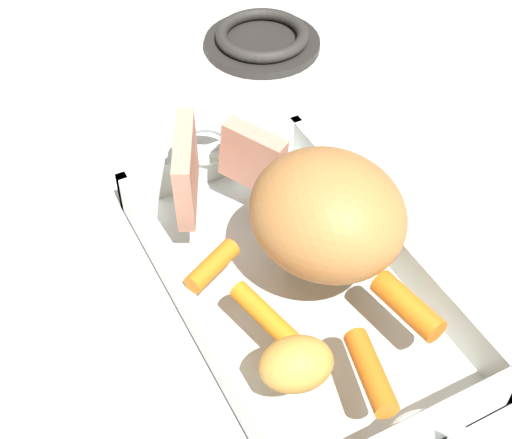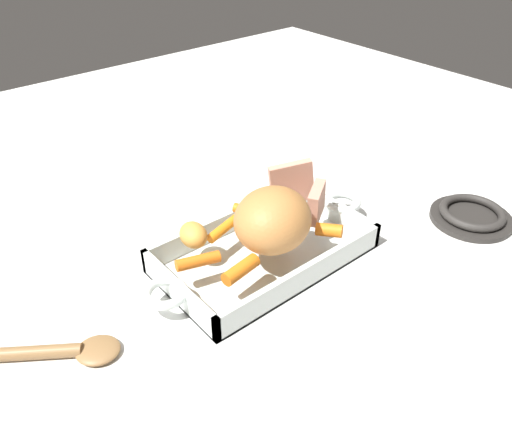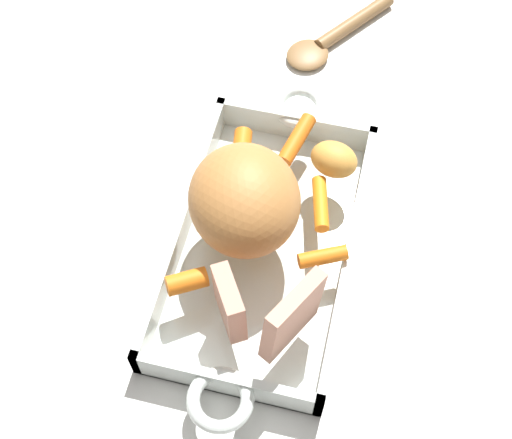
{
  "view_description": "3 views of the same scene",
  "coord_description": "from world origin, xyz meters",
  "px_view_note": "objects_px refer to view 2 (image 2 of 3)",
  "views": [
    {
      "loc": [
        0.35,
        -0.22,
        0.51
      ],
      "look_at": [
        -0.03,
        -0.03,
        0.08
      ],
      "focal_mm": 50.49,
      "sensor_mm": 36.0,
      "label": 1
    },
    {
      "loc": [
        0.45,
        0.51,
        0.55
      ],
      "look_at": [
        0.01,
        -0.01,
        0.08
      ],
      "focal_mm": 35.62,
      "sensor_mm": 36.0,
      "label": 2
    },
    {
      "loc": [
        -0.39,
        -0.08,
        0.74
      ],
      "look_at": [
        -0.0,
        0.01,
        0.07
      ],
      "focal_mm": 49.87,
      "sensor_mm": 36.0,
      "label": 3
    }
  ],
  "objects_px": {
    "roasting_dish": "(265,251)",
    "roast_slice_thick": "(316,203)",
    "pork_roast": "(273,220)",
    "baby_carrot_southeast": "(198,261)",
    "potato_golden_large": "(193,235)",
    "baby_carrot_southwest": "(241,270)",
    "baby_carrot_short": "(248,211)",
    "roast_slice_thin": "(291,183)",
    "stove_burner_rear": "(472,215)",
    "baby_carrot_center_right": "(329,230)",
    "serving_spoon": "(61,352)",
    "baby_carrot_long": "(223,229)"
  },
  "relations": [
    {
      "from": "roasting_dish",
      "to": "pork_roast",
      "type": "relative_size",
      "value": 3.4
    },
    {
      "from": "serving_spoon",
      "to": "stove_burner_rear",
      "type": "bearing_deg",
      "value": 21.38
    },
    {
      "from": "pork_roast",
      "to": "baby_carrot_southeast",
      "type": "xyz_separation_m",
      "value": [
        0.12,
        -0.03,
        -0.04
      ]
    },
    {
      "from": "roasting_dish",
      "to": "pork_roast",
      "type": "xyz_separation_m",
      "value": [
        0.01,
        0.02,
        0.08
      ]
    },
    {
      "from": "roast_slice_thin",
      "to": "baby_carrot_long",
      "type": "bearing_deg",
      "value": -0.36
    },
    {
      "from": "baby_carrot_short",
      "to": "baby_carrot_long",
      "type": "relative_size",
      "value": 0.79
    },
    {
      "from": "roast_slice_thin",
      "to": "serving_spoon",
      "type": "height_order",
      "value": "roast_slice_thin"
    },
    {
      "from": "baby_carrot_center_right",
      "to": "potato_golden_large",
      "type": "height_order",
      "value": "potato_golden_large"
    },
    {
      "from": "baby_carrot_short",
      "to": "serving_spoon",
      "type": "xyz_separation_m",
      "value": [
        0.37,
        0.05,
        -0.05
      ]
    },
    {
      "from": "roast_slice_thin",
      "to": "potato_golden_large",
      "type": "xyz_separation_m",
      "value": [
        0.21,
        -0.01,
        -0.02
      ]
    },
    {
      "from": "roasting_dish",
      "to": "baby_carrot_southwest",
      "type": "relative_size",
      "value": 7.07
    },
    {
      "from": "baby_carrot_short",
      "to": "stove_burner_rear",
      "type": "xyz_separation_m",
      "value": [
        -0.35,
        0.23,
        -0.04
      ]
    },
    {
      "from": "roast_slice_thin",
      "to": "stove_burner_rear",
      "type": "relative_size",
      "value": 0.52
    },
    {
      "from": "pork_roast",
      "to": "roast_slice_thick",
      "type": "xyz_separation_m",
      "value": [
        -0.11,
        -0.01,
        -0.02
      ]
    },
    {
      "from": "baby_carrot_southeast",
      "to": "serving_spoon",
      "type": "bearing_deg",
      "value": -1.89
    },
    {
      "from": "stove_burner_rear",
      "to": "roast_slice_thin",
      "type": "bearing_deg",
      "value": -39.07
    },
    {
      "from": "serving_spoon",
      "to": "baby_carrot_southeast",
      "type": "bearing_deg",
      "value": 33.42
    },
    {
      "from": "roast_slice_thin",
      "to": "baby_carrot_southwest",
      "type": "relative_size",
      "value": 1.22
    },
    {
      "from": "roasting_dish",
      "to": "baby_carrot_center_right",
      "type": "relative_size",
      "value": 10.45
    },
    {
      "from": "baby_carrot_southwest",
      "to": "baby_carrot_short",
      "type": "relative_size",
      "value": 1.2
    },
    {
      "from": "roasting_dish",
      "to": "roast_slice_thick",
      "type": "bearing_deg",
      "value": 173.55
    },
    {
      "from": "roasting_dish",
      "to": "baby_carrot_long",
      "type": "bearing_deg",
      "value": -50.05
    },
    {
      "from": "baby_carrot_southeast",
      "to": "roast_slice_thick",
      "type": "bearing_deg",
      "value": 174.74
    },
    {
      "from": "roasting_dish",
      "to": "baby_carrot_long",
      "type": "height_order",
      "value": "baby_carrot_long"
    },
    {
      "from": "stove_burner_rear",
      "to": "baby_carrot_long",
      "type": "bearing_deg",
      "value": -27.33
    },
    {
      "from": "baby_carrot_long",
      "to": "serving_spoon",
      "type": "bearing_deg",
      "value": 7.01
    },
    {
      "from": "baby_carrot_long",
      "to": "potato_golden_large",
      "type": "height_order",
      "value": "potato_golden_large"
    },
    {
      "from": "roast_slice_thin",
      "to": "stove_burner_rear",
      "type": "distance_m",
      "value": 0.35
    },
    {
      "from": "baby_carrot_southeast",
      "to": "serving_spoon",
      "type": "xyz_separation_m",
      "value": [
        0.22,
        -0.01,
        -0.05
      ]
    },
    {
      "from": "potato_golden_large",
      "to": "pork_roast",
      "type": "bearing_deg",
      "value": 139.52
    },
    {
      "from": "roast_slice_thick",
      "to": "baby_carrot_center_right",
      "type": "xyz_separation_m",
      "value": [
        0.02,
        0.05,
        -0.02
      ]
    },
    {
      "from": "baby_carrot_southwest",
      "to": "baby_carrot_southeast",
      "type": "bearing_deg",
      "value": -58.38
    },
    {
      "from": "roast_slice_thick",
      "to": "baby_carrot_southeast",
      "type": "height_order",
      "value": "roast_slice_thick"
    },
    {
      "from": "roast_slice_thick",
      "to": "baby_carrot_short",
      "type": "distance_m",
      "value": 0.12
    },
    {
      "from": "roast_slice_thick",
      "to": "baby_carrot_center_right",
      "type": "relative_size",
      "value": 1.4
    },
    {
      "from": "serving_spoon",
      "to": "baby_carrot_southwest",
      "type": "bearing_deg",
      "value": 20.92
    },
    {
      "from": "baby_carrot_southwest",
      "to": "baby_carrot_long",
      "type": "relative_size",
      "value": 0.94
    },
    {
      "from": "roast_slice_thin",
      "to": "stove_burner_rear",
      "type": "height_order",
      "value": "roast_slice_thin"
    },
    {
      "from": "baby_carrot_southwest",
      "to": "baby_carrot_long",
      "type": "distance_m",
      "value": 0.11
    },
    {
      "from": "pork_roast",
      "to": "roast_slice_thick",
      "type": "relative_size",
      "value": 2.2
    },
    {
      "from": "baby_carrot_southwest",
      "to": "baby_carrot_short",
      "type": "xyz_separation_m",
      "value": [
        -0.11,
        -0.12,
        -0.0
      ]
    },
    {
      "from": "roast_slice_thin",
      "to": "baby_carrot_center_right",
      "type": "bearing_deg",
      "value": 78.63
    },
    {
      "from": "roasting_dish",
      "to": "baby_carrot_center_right",
      "type": "bearing_deg",
      "value": 142.62
    },
    {
      "from": "baby_carrot_southeast",
      "to": "baby_carrot_short",
      "type": "distance_m",
      "value": 0.16
    },
    {
      "from": "baby_carrot_southeast",
      "to": "baby_carrot_long",
      "type": "height_order",
      "value": "baby_carrot_southeast"
    },
    {
      "from": "roast_slice_thick",
      "to": "baby_carrot_center_right",
      "type": "bearing_deg",
      "value": 67.83
    },
    {
      "from": "baby_carrot_center_right",
      "to": "potato_golden_large",
      "type": "bearing_deg",
      "value": -33.49
    },
    {
      "from": "roasting_dish",
      "to": "roast_slice_thin",
      "type": "height_order",
      "value": "roast_slice_thin"
    },
    {
      "from": "roasting_dish",
      "to": "baby_carrot_center_right",
      "type": "height_order",
      "value": "baby_carrot_center_right"
    },
    {
      "from": "roasting_dish",
      "to": "potato_golden_large",
      "type": "relative_size",
      "value": 8.13
    }
  ]
}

